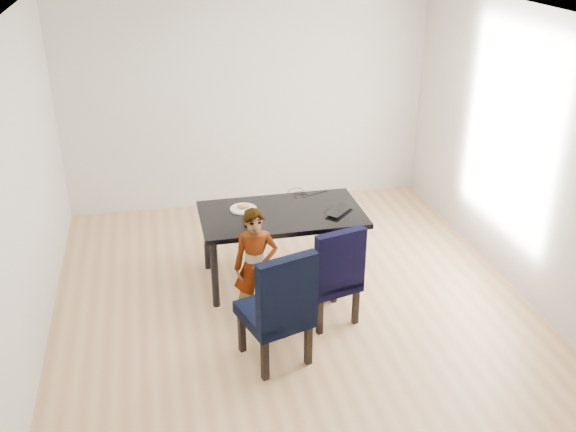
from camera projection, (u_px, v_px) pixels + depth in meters
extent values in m
cube|color=tan|center=(292.00, 304.00, 6.20)|extent=(4.50, 5.00, 0.01)
cube|color=white|center=(294.00, 14.00, 5.03)|extent=(4.50, 5.00, 0.01)
cube|color=beige|center=(247.00, 100.00, 7.82)|extent=(4.50, 0.01, 2.70)
cube|color=white|center=(398.00, 346.00, 3.41)|extent=(4.50, 0.01, 2.70)
cube|color=silver|center=(21.00, 197.00, 5.17)|extent=(0.01, 5.00, 2.70)
cube|color=silver|center=(525.00, 155.00, 6.05)|extent=(0.01, 5.00, 2.70)
cube|color=black|center=(282.00, 246.00, 6.48)|extent=(1.60, 0.90, 0.75)
cube|color=black|center=(274.00, 304.00, 5.24)|extent=(0.64, 0.66, 1.07)
cube|color=black|center=(328.00, 271.00, 5.79)|extent=(0.57, 0.59, 0.98)
imported|color=orange|center=(256.00, 266.00, 5.75)|extent=(0.43, 0.31, 1.10)
cylinder|color=silver|center=(243.00, 209.00, 6.37)|extent=(0.31, 0.31, 0.01)
ellipsoid|color=#C58F46|center=(244.00, 206.00, 6.35)|extent=(0.14, 0.07, 0.05)
imported|color=black|center=(335.00, 210.00, 6.34)|extent=(0.40, 0.40, 0.03)
torus|color=black|center=(301.00, 196.00, 6.68)|extent=(0.20, 0.20, 0.01)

